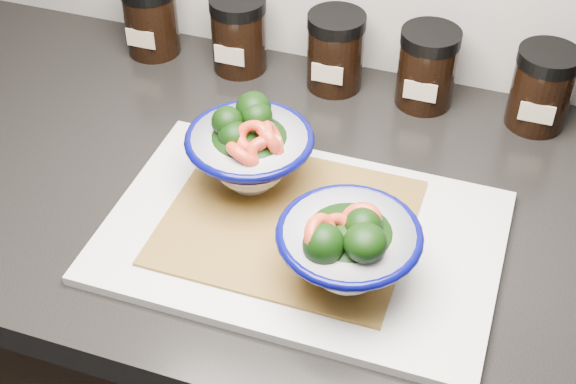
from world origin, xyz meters
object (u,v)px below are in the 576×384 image
(spice_jar_a, at_px, (151,18))
(bowl_left, at_px, (250,150))
(spice_jar_c, at_px, (335,51))
(spice_jar_d, at_px, (427,68))
(bowl_right, at_px, (348,247))
(spice_jar_b, at_px, (239,34))
(spice_jar_e, at_px, (542,88))
(cutting_board, at_px, (302,236))

(spice_jar_a, bearing_deg, bowl_left, -44.93)
(spice_jar_c, bearing_deg, spice_jar_d, 0.00)
(bowl_left, height_order, bowl_right, bowl_right)
(bowl_left, bearing_deg, spice_jar_d, 57.69)
(bowl_left, height_order, spice_jar_b, bowl_left)
(spice_jar_a, xyz_separation_m, spice_jar_e, (0.57, 0.00, 0.00))
(bowl_left, bearing_deg, spice_jar_e, 39.03)
(bowl_right, xyz_separation_m, spice_jar_b, (-0.27, 0.37, -0.01))
(bowl_right, relative_size, spice_jar_d, 1.36)
(spice_jar_e, bearing_deg, bowl_left, -140.97)
(bowl_left, distance_m, bowl_right, 0.19)
(bowl_right, height_order, spice_jar_b, bowl_right)
(spice_jar_c, relative_size, spice_jar_d, 1.00)
(spice_jar_a, bearing_deg, spice_jar_c, 0.00)
(bowl_left, xyz_separation_m, spice_jar_a, (-0.26, 0.26, -0.01))
(cutting_board, distance_m, spice_jar_e, 0.40)
(spice_jar_d, xyz_separation_m, spice_jar_e, (0.15, 0.00, 0.00))
(spice_jar_a, bearing_deg, spice_jar_e, 0.00)
(cutting_board, height_order, bowl_left, bowl_left)
(spice_jar_d, bearing_deg, bowl_left, -122.31)
(cutting_board, height_order, spice_jar_e, spice_jar_e)
(spice_jar_e, bearing_deg, spice_jar_c, 180.00)
(spice_jar_a, bearing_deg, spice_jar_d, 0.00)
(cutting_board, height_order, spice_jar_d, spice_jar_d)
(bowl_right, distance_m, spice_jar_b, 0.46)
(spice_jar_a, relative_size, spice_jar_b, 1.00)
(bowl_left, height_order, spice_jar_a, bowl_left)
(spice_jar_d, bearing_deg, spice_jar_c, 180.00)
(cutting_board, distance_m, spice_jar_a, 0.47)
(spice_jar_b, relative_size, spice_jar_e, 1.00)
(spice_jar_a, bearing_deg, cutting_board, -42.85)
(cutting_board, height_order, spice_jar_b, spice_jar_b)
(bowl_left, distance_m, spice_jar_b, 0.28)
(cutting_board, distance_m, spice_jar_c, 0.33)
(spice_jar_b, relative_size, spice_jar_d, 1.00)
(bowl_left, height_order, spice_jar_d, bowl_left)
(spice_jar_d, bearing_deg, spice_jar_a, 180.00)
(cutting_board, height_order, spice_jar_c, spice_jar_c)
(bowl_left, relative_size, spice_jar_b, 1.36)
(spice_jar_c, relative_size, spice_jar_e, 1.00)
(spice_jar_a, xyz_separation_m, spice_jar_d, (0.42, 0.00, 0.00))
(spice_jar_b, bearing_deg, bowl_left, -65.72)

